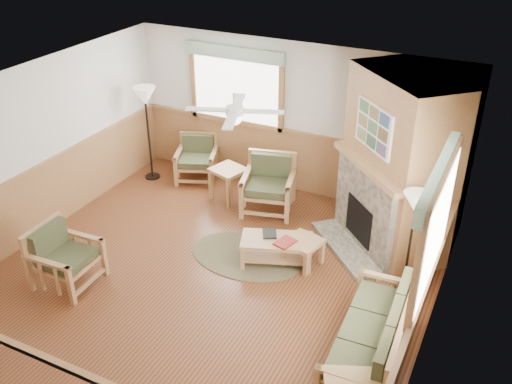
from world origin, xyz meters
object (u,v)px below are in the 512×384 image
at_px(coffee_table, 277,251).
at_px(floor_lamp_left, 148,134).
at_px(armchair_back_right, 268,185).
at_px(floor_lamp_right, 410,244).
at_px(sofa, 371,332).
at_px(armchair_back_left, 196,159).
at_px(footstool, 303,252).
at_px(armchair_left, 66,257).
at_px(end_table_chairs, 229,184).

distance_m(coffee_table, floor_lamp_left, 3.64).
relative_size(armchair_back_right, coffee_table, 0.90).
bearing_deg(floor_lamp_right, sofa, -92.61).
bearing_deg(floor_lamp_right, armchair_back_left, 159.45).
height_order(coffee_table, floor_lamp_left, floor_lamp_left).
height_order(armchair_back_right, footstool, armchair_back_right).
relative_size(armchair_left, floor_lamp_right, 0.56).
bearing_deg(sofa, floor_lamp_right, 174.70).
xyz_separation_m(sofa, footstool, (-1.41, 1.44, -0.22)).
xyz_separation_m(end_table_chairs, footstool, (1.91, -1.24, -0.09)).
bearing_deg(armchair_left, armchair_back_left, -1.55).
distance_m(armchair_back_right, end_table_chairs, 0.80).
relative_size(coffee_table, end_table_chairs, 1.73).
bearing_deg(armchair_back_right, end_table_chairs, 162.82).
bearing_deg(armchair_left, end_table_chairs, -17.88).
relative_size(armchair_back_left, floor_lamp_left, 0.45).
bearing_deg(coffee_table, end_table_chairs, 117.64).
bearing_deg(armchair_left, sofa, -86.63).
bearing_deg(floor_lamp_left, armchair_back_left, 22.18).
xyz_separation_m(sofa, armchair_back_left, (-4.23, 3.09, -0.02)).
bearing_deg(footstool, armchair_back_left, 149.59).
bearing_deg(sofa, armchair_left, -87.01).
height_order(armchair_back_left, footstool, armchair_back_left).
height_order(armchair_back_left, armchair_back_right, armchair_back_right).
bearing_deg(sofa, end_table_chairs, -131.56).
distance_m(sofa, armchair_left, 4.21).
xyz_separation_m(sofa, armchair_left, (-4.19, -0.42, 0.01)).
height_order(armchair_back_left, floor_lamp_left, floor_lamp_left).
xyz_separation_m(armchair_back_right, end_table_chairs, (-0.78, 0.03, -0.17)).
xyz_separation_m(sofa, floor_lamp_left, (-5.03, 2.77, 0.47)).
distance_m(sofa, floor_lamp_right, 1.52).
distance_m(footstool, floor_lamp_right, 1.59).
bearing_deg(footstool, floor_lamp_left, 159.82).
distance_m(armchair_left, footstool, 3.35).
xyz_separation_m(armchair_back_right, coffee_table, (0.77, -1.34, -0.26)).
relative_size(armchair_back_right, floor_lamp_right, 0.61).
bearing_deg(armchair_left, floor_lamp_left, 12.54).
bearing_deg(footstool, floor_lamp_right, 1.63).
xyz_separation_m(armchair_back_left, floor_lamp_left, (-0.80, -0.33, 0.49)).
xyz_separation_m(armchair_back_right, floor_lamp_left, (-2.49, 0.12, 0.43)).
distance_m(sofa, armchair_back_left, 5.24).
distance_m(footstool, floor_lamp_left, 3.92).
bearing_deg(coffee_table, armchair_back_right, 98.98).
height_order(end_table_chairs, floor_lamp_right, floor_lamp_right).
height_order(sofa, coffee_table, sofa).
height_order(footstool, floor_lamp_left, floor_lamp_left).
bearing_deg(footstool, end_table_chairs, 147.01).
bearing_deg(floor_lamp_left, floor_lamp_right, -14.17).
relative_size(sofa, floor_lamp_right, 1.20).
distance_m(armchair_left, end_table_chairs, 3.22).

